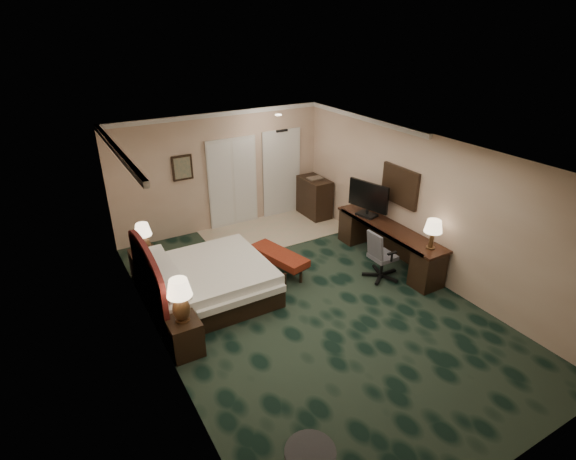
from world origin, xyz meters
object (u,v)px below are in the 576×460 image
nightstand_far (146,267)px  minibar (314,197)px  lamp_near (180,300)px  tv (368,199)px  bed (210,282)px  lamp_far (144,239)px  bed_bench (279,262)px  desk_chair (383,254)px  nightstand_near (184,336)px  desk (388,244)px

nightstand_far → minibar: size_ratio=0.63×
lamp_near → tv: tv is taller
bed → lamp_far: lamp_far is taller
bed → nightstand_far: bed is taller
bed → minibar: minibar is taller
bed_bench → desk_chair: desk_chair is taller
lamp_near → minibar: size_ratio=0.71×
nightstand_near → desk_chair: desk_chair is taller
lamp_near → minibar: bearing=36.7°
desk → lamp_near: bearing=-172.4°
nightstand_near → bed_bench: (2.33, 1.32, -0.07)m
lamp_near → desk_chair: 3.96m
tv → desk: bearing=-101.2°
lamp_far → nightstand_far: bearing=128.0°
nightstand_near → desk_chair: (3.94, 0.17, 0.21)m
bed → nightstand_near: bed is taller
nightstand_near → desk_chair: bearing=2.5°
bed_bench → lamp_near: bearing=-164.7°
bed_bench → minibar: (2.12, 1.99, 0.27)m
bed → desk_chair: 3.25m
desk → tv: bearing=93.4°
lamp_near → bed_bench: size_ratio=0.54×
bed → nightstand_near: bearing=-126.4°
bed → desk: desk is taller
bed_bench → tv: tv is taller
desk_chair → nightstand_near: bearing=-177.7°
bed → tv: (3.55, 0.09, 0.82)m
tv → bed: bearing=166.9°
lamp_far → minibar: lamp_far is taller
lamp_near → lamp_far: bearing=88.9°
minibar → bed: bearing=-149.1°
bed → desk_chair: (3.09, -0.99, 0.18)m
tv → lamp_near: bearing=-178.7°
tv → desk_chair: bearing=-127.7°
tv → desk_chair: 1.34m
lamp_far → minibar: bearing=13.5°
nightstand_near → bed_bench: nightstand_near is taller
bed → minibar: bearing=30.9°
bed_bench → tv: (2.07, -0.07, 0.93)m
bed → desk: bearing=-9.0°
nightstand_far → bed_bench: nightstand_far is taller
nightstand_far → lamp_far: 0.60m
tv → minibar: 2.16m
lamp_far → desk: bearing=-20.7°
nightstand_far → lamp_far: (0.03, -0.04, 0.60)m
bed → minibar: 4.19m
bed_bench → desk: (2.11, -0.73, 0.17)m
bed_bench → tv: bearing=-16.2°
desk → nightstand_far: bearing=159.0°
desk → lamp_far: bearing=159.3°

